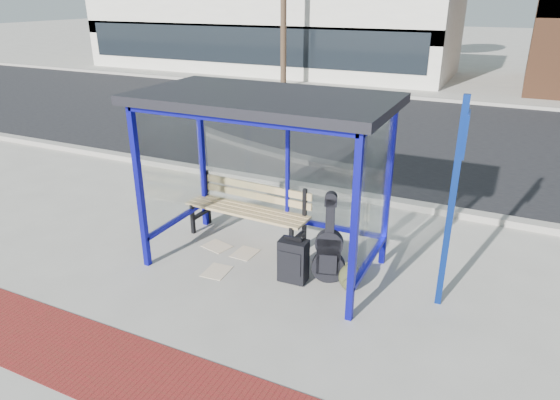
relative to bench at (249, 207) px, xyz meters
The scene contains 16 objects.
ground 1.01m from the bench, 46.03° to the right, with size 120.00×120.00×0.00m, color #B2ADA0.
brick_paver_strip 3.32m from the bench, 79.50° to the right, with size 60.00×1.00×0.01m, color maroon.
curb_near 2.41m from the bench, 75.34° to the left, with size 60.00×0.25×0.12m, color gray.
street_asphalt 7.42m from the bench, 85.38° to the left, with size 60.00×10.00×0.00m, color black.
curb_far 12.50m from the bench, 87.26° to the left, with size 60.00×0.25×0.12m, color gray.
far_sidewalk 14.40m from the bench, 87.62° to the left, with size 60.00×4.00×0.01m, color #B2ADA0.
bus_shelter 1.74m from the bench, 42.54° to the right, with size 3.30×1.80×2.42m.
storefront_white 19.35m from the bench, 115.82° to the left, with size 18.00×6.04×4.00m.
bench is the anchor object (origin of this frame).
guitar_bag 1.71m from the bench, 23.31° to the right, with size 0.46×0.25×1.21m.
suitcase 1.46m from the bench, 37.31° to the right, with size 0.39×0.26×0.66m.
backpack 2.08m from the bench, 21.72° to the right, with size 0.33×0.31×0.35m.
sign_post 3.20m from the bench, 10.61° to the right, with size 0.11×0.33×2.60m.
newspaper_a 0.78m from the bench, 122.47° to the right, with size 0.40×0.32×0.01m, color white.
newspaper_b 1.24m from the bench, 85.23° to the right, with size 0.40×0.32×0.01m, color white.
newspaper_c 0.75m from the bench, 68.53° to the right, with size 0.40×0.31×0.01m, color white.
Camera 1 is at (2.89, -5.57, 3.58)m, focal length 32.00 mm.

